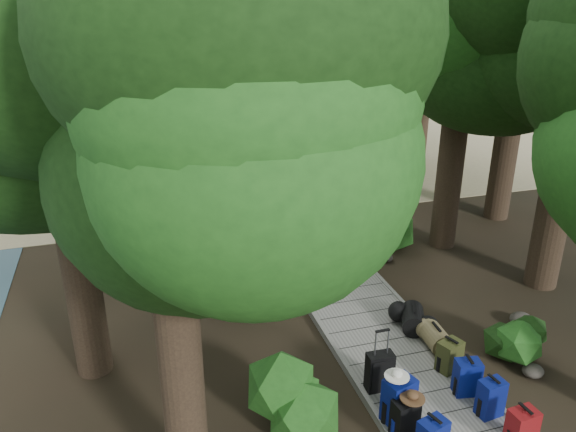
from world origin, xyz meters
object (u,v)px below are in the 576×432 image
object	(u,v)px
backpack_right_b	(491,396)
suitcase_on_boardwalk	(380,371)
backpack_right_c	(467,375)
backpack_right_d	(450,354)
backpack_left_b	(405,417)
duffel_right_black	(413,319)
kayak	(143,172)
backpack_left_c	(399,399)
lone_suitcase_on_sand	(267,173)
backpack_right_a	(522,427)
duffel_right_khaki	(435,337)
sun_lounger	(327,154)

from	to	relation	value
backpack_right_b	suitcase_on_boardwalk	world-z (taller)	backpack_right_b
backpack_right_c	backpack_right_d	xyz separation A→B (m)	(0.06, 0.61, -0.03)
backpack_left_b	duffel_right_black	size ratio (longest dim) A/B	0.99
backpack_left_b	suitcase_on_boardwalk	bearing A→B (deg)	77.51
duffel_right_black	kayak	xyz separation A→B (m)	(-4.39, 11.32, -0.14)
backpack_left_b	backpack_left_c	xyz separation A→B (m)	(0.04, 0.29, 0.08)
backpack_right_c	backpack_right_b	bearing A→B (deg)	-72.98
lone_suitcase_on_sand	duffel_right_black	bearing A→B (deg)	-93.92
backpack_right_a	kayak	bearing A→B (deg)	102.00
backpack_right_a	duffel_right_khaki	size ratio (longest dim) A/B	1.13
backpack_right_a	suitcase_on_boardwalk	size ratio (longest dim) A/B	1.04
backpack_left_c	backpack_right_a	bearing A→B (deg)	-50.05
backpack_right_c	suitcase_on_boardwalk	xyz separation A→B (m)	(-1.30, 0.49, 0.00)
backpack_right_a	lone_suitcase_on_sand	size ratio (longest dim) A/B	0.98
backpack_right_a	duffel_right_khaki	world-z (taller)	backpack_right_a
duffel_right_black	backpack_left_b	bearing A→B (deg)	-95.89
backpack_right_b	suitcase_on_boardwalk	xyz separation A→B (m)	(-1.36, 1.02, -0.00)
backpack_right_a	sun_lounger	distance (m)	14.51
kayak	sun_lounger	distance (m)	6.81
backpack_right_b	backpack_right_d	size ratio (longest dim) A/B	1.11
backpack_left_b	duffel_right_khaki	world-z (taller)	backpack_left_b
backpack_left_c	backpack_right_d	bearing A→B (deg)	15.77
backpack_left_b	duffel_right_khaki	bearing A→B (deg)	41.61
lone_suitcase_on_sand	kayak	xyz separation A→B (m)	(-3.98, 1.91, -0.18)
backpack_right_b	duffel_right_black	world-z (taller)	backpack_right_b
backpack_right_d	sun_lounger	world-z (taller)	backpack_right_d
duffel_right_khaki	suitcase_on_boardwalk	bearing A→B (deg)	-149.18
backpack_right_d	lone_suitcase_on_sand	distance (m)	10.70
backpack_right_b	suitcase_on_boardwalk	size ratio (longest dim) A/B	1.01
kayak	duffel_right_black	bearing A→B (deg)	-47.77
duffel_right_black	lone_suitcase_on_sand	distance (m)	9.42
lone_suitcase_on_sand	kayak	world-z (taller)	lone_suitcase_on_sand
backpack_left_c	duffel_right_khaki	xyz separation A→B (m)	(1.51, 1.50, -0.21)
kayak	sun_lounger	xyz separation A→B (m)	(6.81, -0.13, 0.11)
lone_suitcase_on_sand	backpack_right_b	bearing A→B (deg)	-94.43
backpack_right_a	suitcase_on_boardwalk	xyz separation A→B (m)	(-1.37, 1.72, -0.01)
sun_lounger	backpack_right_d	bearing A→B (deg)	-80.69
backpack_right_a	kayak	xyz separation A→B (m)	(-4.40, 14.44, -0.27)
backpack_right_a	duffel_right_black	size ratio (longest dim) A/B	1.02
backpack_right_d	duffel_right_khaki	bearing A→B (deg)	60.68
backpack_left_c	suitcase_on_boardwalk	distance (m)	0.76
backpack_right_d	duffel_right_khaki	world-z (taller)	backpack_right_d
lone_suitcase_on_sand	sun_lounger	world-z (taller)	lone_suitcase_on_sand
duffel_right_black	kayak	bearing A→B (deg)	136.06
backpack_right_c	sun_lounger	world-z (taller)	backpack_right_c
backpack_right_c	duffel_right_black	distance (m)	1.89
duffel_right_khaki	kayak	xyz separation A→B (m)	(-4.49, 11.98, -0.13)
backpack_right_c	sun_lounger	distance (m)	13.31
backpack_left_b	kayak	distance (m)	14.08
backpack_right_d	suitcase_on_boardwalk	xyz separation A→B (m)	(-1.36, -0.11, 0.03)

